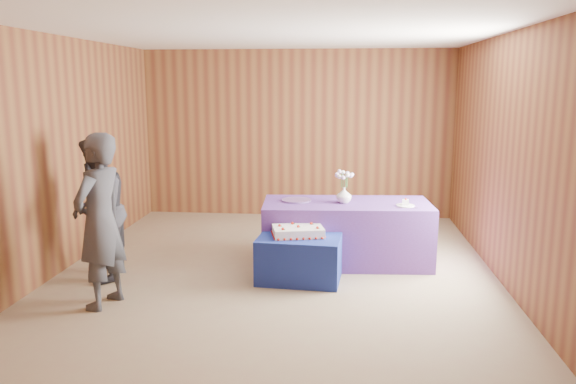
# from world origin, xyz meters

# --- Properties ---
(ground) EXTENTS (6.00, 6.00, 0.00)m
(ground) POSITION_xyz_m (0.00, 0.00, 0.00)
(ground) COLOR gray
(ground) RESTS_ON ground
(room_shell) EXTENTS (5.04, 6.04, 2.72)m
(room_shell) POSITION_xyz_m (0.00, 0.00, 1.80)
(room_shell) COLOR brown
(room_shell) RESTS_ON ground
(cake_table) EXTENTS (0.95, 0.77, 0.50)m
(cake_table) POSITION_xyz_m (0.28, -0.12, 0.25)
(cake_table) COLOR navy
(cake_table) RESTS_ON ground
(serving_table) EXTENTS (2.05, 1.02, 0.75)m
(serving_table) POSITION_xyz_m (0.80, 0.54, 0.38)
(serving_table) COLOR #54328C
(serving_table) RESTS_ON ground
(sheet_cake) EXTENTS (0.64, 0.50, 0.13)m
(sheet_cake) POSITION_xyz_m (0.26, -0.11, 0.55)
(sheet_cake) COLOR white
(sheet_cake) RESTS_ON cake_table
(vase) EXTENTS (0.20, 0.20, 0.19)m
(vase) POSITION_xyz_m (0.76, 0.51, 0.84)
(vase) COLOR silver
(vase) RESTS_ON serving_table
(flower_spray) EXTENTS (0.23, 0.23, 0.18)m
(flower_spray) POSITION_xyz_m (0.76, 0.51, 1.09)
(flower_spray) COLOR #276228
(flower_spray) RESTS_ON vase
(platter) EXTENTS (0.48, 0.48, 0.02)m
(platter) POSITION_xyz_m (0.19, 0.56, 0.76)
(platter) COLOR #64458A
(platter) RESTS_ON serving_table
(plate) EXTENTS (0.22, 0.22, 0.01)m
(plate) POSITION_xyz_m (1.48, 0.40, 0.76)
(plate) COLOR white
(plate) RESTS_ON serving_table
(cake_slice) EXTENTS (0.08, 0.07, 0.09)m
(cake_slice) POSITION_xyz_m (1.48, 0.40, 0.80)
(cake_slice) COLOR white
(cake_slice) RESTS_ON plate
(knife) EXTENTS (0.26, 0.05, 0.00)m
(knife) POSITION_xyz_m (1.48, 0.28, 0.75)
(knife) COLOR #B3B2B7
(knife) RESTS_ON serving_table
(guest_left) EXTENTS (0.55, 0.71, 1.71)m
(guest_left) POSITION_xyz_m (-1.58, -1.06, 0.85)
(guest_left) COLOR #3A3C45
(guest_left) RESTS_ON ground
(guest_right) EXTENTS (0.75, 0.89, 1.60)m
(guest_right) POSITION_xyz_m (-1.92, -0.35, 0.80)
(guest_right) COLOR #303039
(guest_right) RESTS_ON ground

